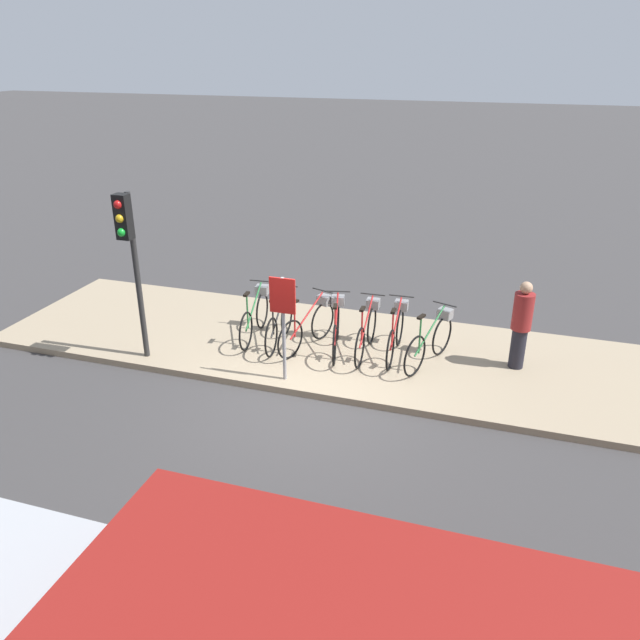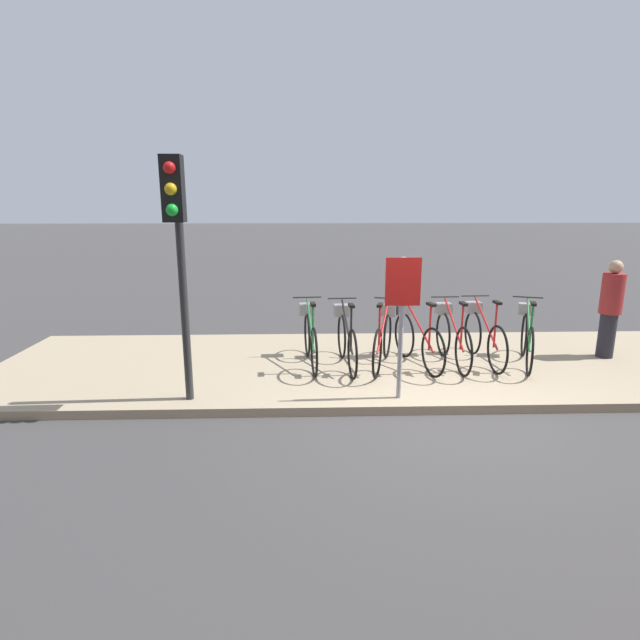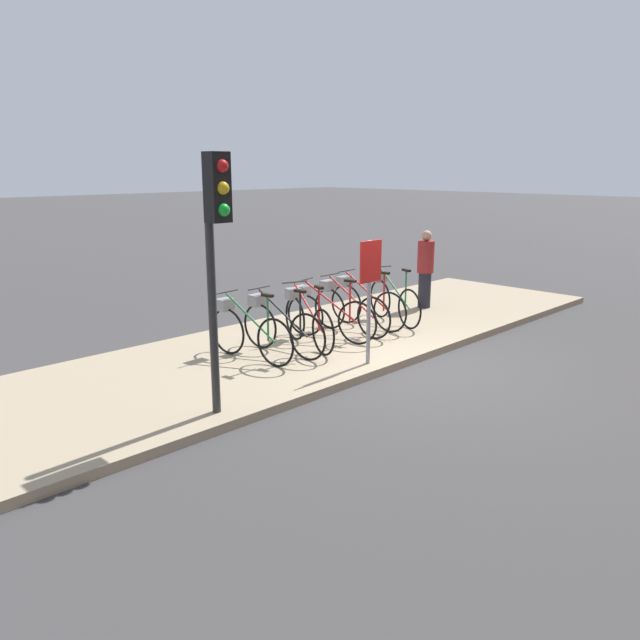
{
  "view_description": "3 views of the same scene",
  "coord_description": "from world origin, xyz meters",
  "px_view_note": "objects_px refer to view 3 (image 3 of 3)",
  "views": [
    {
      "loc": [
        2.89,
        -8.37,
        5.33
      ],
      "look_at": [
        -0.01,
        0.71,
        1.11
      ],
      "focal_mm": 35.0,
      "sensor_mm": 36.0,
      "label": 1
    },
    {
      "loc": [
        -1.72,
        -5.77,
        2.6
      ],
      "look_at": [
        -1.49,
        1.59,
        0.86
      ],
      "focal_mm": 28.0,
      "sensor_mm": 36.0,
      "label": 2
    },
    {
      "loc": [
        -7.29,
        -5.45,
        2.97
      ],
      "look_at": [
        -0.58,
        1.23,
        0.63
      ],
      "focal_mm": 35.0,
      "sensor_mm": 36.0,
      "label": 3
    }
  ],
  "objects_px": {
    "parked_bicycle_0": "(246,330)",
    "pedestrian": "(425,268)",
    "parked_bicycle_4": "(347,307)",
    "sign_post": "(370,281)",
    "parked_bicycle_2": "(306,318)",
    "parked_bicycle_1": "(279,324)",
    "parked_bicycle_3": "(326,313)",
    "parked_bicycle_5": "(364,302)",
    "parked_bicycle_6": "(392,298)",
    "traffic_light": "(215,230)"
  },
  "relations": [
    {
      "from": "parked_bicycle_3",
      "to": "pedestrian",
      "type": "distance_m",
      "value": 3.25
    },
    {
      "from": "parked_bicycle_3",
      "to": "traffic_light",
      "type": "bearing_deg",
      "value": -155.99
    },
    {
      "from": "parked_bicycle_5",
      "to": "traffic_light",
      "type": "relative_size",
      "value": 0.58
    },
    {
      "from": "parked_bicycle_1",
      "to": "pedestrian",
      "type": "relative_size",
      "value": 1.09
    },
    {
      "from": "parked_bicycle_2",
      "to": "sign_post",
      "type": "bearing_deg",
      "value": -90.11
    },
    {
      "from": "parked_bicycle_1",
      "to": "sign_post",
      "type": "distance_m",
      "value": 1.67
    },
    {
      "from": "parked_bicycle_5",
      "to": "pedestrian",
      "type": "distance_m",
      "value": 2.16
    },
    {
      "from": "parked_bicycle_4",
      "to": "parked_bicycle_5",
      "type": "height_order",
      "value": "same"
    },
    {
      "from": "parked_bicycle_2",
      "to": "parked_bicycle_3",
      "type": "distance_m",
      "value": 0.51
    },
    {
      "from": "pedestrian",
      "to": "sign_post",
      "type": "relative_size",
      "value": 0.87
    },
    {
      "from": "parked_bicycle_0",
      "to": "pedestrian",
      "type": "bearing_deg",
      "value": 2.53
    },
    {
      "from": "sign_post",
      "to": "parked_bicycle_5",
      "type": "bearing_deg",
      "value": 42.97
    },
    {
      "from": "parked_bicycle_4",
      "to": "sign_post",
      "type": "relative_size",
      "value": 0.95
    },
    {
      "from": "parked_bicycle_0",
      "to": "parked_bicycle_4",
      "type": "height_order",
      "value": "same"
    },
    {
      "from": "parked_bicycle_4",
      "to": "pedestrian",
      "type": "relative_size",
      "value": 1.1
    },
    {
      "from": "parked_bicycle_0",
      "to": "sign_post",
      "type": "height_order",
      "value": "sign_post"
    },
    {
      "from": "parked_bicycle_3",
      "to": "traffic_light",
      "type": "height_order",
      "value": "traffic_light"
    },
    {
      "from": "traffic_light",
      "to": "sign_post",
      "type": "height_order",
      "value": "traffic_light"
    },
    {
      "from": "parked_bicycle_2",
      "to": "parked_bicycle_6",
      "type": "distance_m",
      "value": 2.26
    },
    {
      "from": "parked_bicycle_5",
      "to": "parked_bicycle_4",
      "type": "bearing_deg",
      "value": -171.85
    },
    {
      "from": "pedestrian",
      "to": "traffic_light",
      "type": "distance_m",
      "value": 6.8
    },
    {
      "from": "parked_bicycle_2",
      "to": "sign_post",
      "type": "height_order",
      "value": "sign_post"
    },
    {
      "from": "parked_bicycle_3",
      "to": "parked_bicycle_5",
      "type": "height_order",
      "value": "same"
    },
    {
      "from": "parked_bicycle_6",
      "to": "traffic_light",
      "type": "xyz_separation_m",
      "value": [
        -4.97,
        -1.42,
        1.71
      ]
    },
    {
      "from": "parked_bicycle_4",
      "to": "pedestrian",
      "type": "distance_m",
      "value": 2.68
    },
    {
      "from": "parked_bicycle_0",
      "to": "parked_bicycle_1",
      "type": "relative_size",
      "value": 1.0
    },
    {
      "from": "pedestrian",
      "to": "parked_bicycle_0",
      "type": "bearing_deg",
      "value": -177.47
    },
    {
      "from": "parked_bicycle_4",
      "to": "sign_post",
      "type": "height_order",
      "value": "sign_post"
    },
    {
      "from": "parked_bicycle_6",
      "to": "parked_bicycle_2",
      "type": "bearing_deg",
      "value": -179.32
    },
    {
      "from": "parked_bicycle_0",
      "to": "parked_bicycle_5",
      "type": "height_order",
      "value": "same"
    },
    {
      "from": "traffic_light",
      "to": "sign_post",
      "type": "bearing_deg",
      "value": 1.21
    },
    {
      "from": "parked_bicycle_0",
      "to": "parked_bicycle_1",
      "type": "bearing_deg",
      "value": -10.73
    },
    {
      "from": "parked_bicycle_0",
      "to": "parked_bicycle_5",
      "type": "bearing_deg",
      "value": 0.89
    },
    {
      "from": "parked_bicycle_6",
      "to": "parked_bicycle_1",
      "type": "bearing_deg",
      "value": -179.58
    },
    {
      "from": "parked_bicycle_1",
      "to": "parked_bicycle_6",
      "type": "xyz_separation_m",
      "value": [
        2.84,
        0.02,
        0.0
      ]
    },
    {
      "from": "parked_bicycle_1",
      "to": "sign_post",
      "type": "relative_size",
      "value": 0.95
    },
    {
      "from": "parked_bicycle_1",
      "to": "parked_bicycle_5",
      "type": "distance_m",
      "value": 2.19
    },
    {
      "from": "parked_bicycle_5",
      "to": "parked_bicycle_0",
      "type": "bearing_deg",
      "value": -179.11
    },
    {
      "from": "parked_bicycle_4",
      "to": "pedestrian",
      "type": "height_order",
      "value": "pedestrian"
    },
    {
      "from": "parked_bicycle_1",
      "to": "traffic_light",
      "type": "bearing_deg",
      "value": -146.63
    },
    {
      "from": "parked_bicycle_3",
      "to": "parked_bicycle_1",
      "type": "bearing_deg",
      "value": -178.35
    },
    {
      "from": "parked_bicycle_3",
      "to": "sign_post",
      "type": "relative_size",
      "value": 0.93
    },
    {
      "from": "parked_bicycle_6",
      "to": "parked_bicycle_3",
      "type": "bearing_deg",
      "value": 179.66
    },
    {
      "from": "parked_bicycle_0",
      "to": "pedestrian",
      "type": "distance_m",
      "value": 4.88
    },
    {
      "from": "parked_bicycle_2",
      "to": "parked_bicycle_4",
      "type": "xyz_separation_m",
      "value": [
        1.08,
        0.08,
        0.0
      ]
    },
    {
      "from": "sign_post",
      "to": "parked_bicycle_2",
      "type": "bearing_deg",
      "value": 89.89
    },
    {
      "from": "parked_bicycle_1",
      "to": "parked_bicycle_6",
      "type": "bearing_deg",
      "value": 0.42
    },
    {
      "from": "parked_bicycle_1",
      "to": "pedestrian",
      "type": "bearing_deg",
      "value": 4.25
    },
    {
      "from": "parked_bicycle_2",
      "to": "pedestrian",
      "type": "xyz_separation_m",
      "value": [
        3.72,
        0.33,
        0.37
      ]
    },
    {
      "from": "traffic_light",
      "to": "parked_bicycle_2",
      "type": "bearing_deg",
      "value": 27.23
    }
  ]
}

